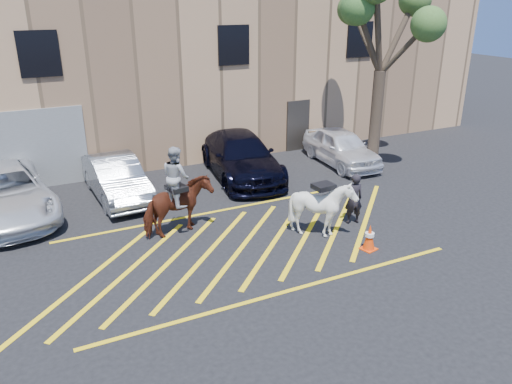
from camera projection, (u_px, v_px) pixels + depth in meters
name	position (u px, v px, depth m)	size (l,w,h in m)	color
ground	(238.00, 241.00, 13.90)	(90.00, 90.00, 0.00)	black
car_white_pickup	(3.00, 193.00, 15.23)	(2.53, 5.49, 1.53)	silver
car_silver_sedan	(116.00, 178.00, 16.67)	(1.48, 4.23, 1.39)	gray
car_blue_suv	(241.00, 156.00, 18.67)	(2.21, 5.43, 1.58)	black
car_white_suv	(341.00, 147.00, 20.06)	(1.67, 4.16, 1.42)	white
handler	(354.00, 199.00, 14.76)	(0.57, 0.37, 1.56)	black
warehouse	(128.00, 60.00, 22.57)	(32.42, 10.20, 7.30)	tan
hatching_zone	(243.00, 246.00, 13.64)	(12.60, 5.12, 0.01)	yellow
mounted_bay	(177.00, 200.00, 13.98)	(2.12, 1.32, 2.59)	#5C2615
saddled_white	(322.00, 208.00, 13.95)	(1.46, 1.62, 1.68)	silver
traffic_cone	(369.00, 237.00, 13.34)	(0.46, 0.46, 0.73)	#FF440A
tree	(385.00, 17.00, 17.70)	(3.99, 4.37, 7.31)	#413127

